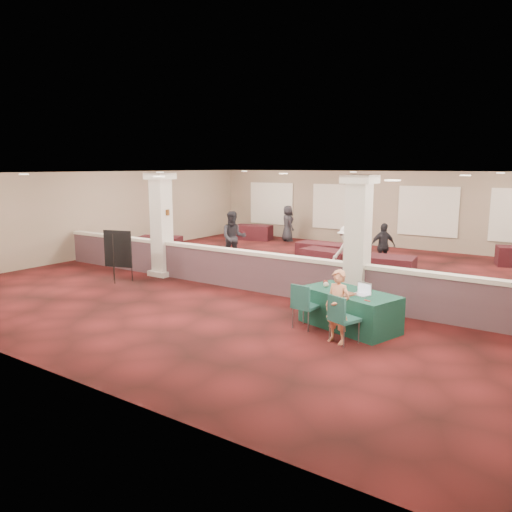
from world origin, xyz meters
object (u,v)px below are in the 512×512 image
Objects in this scene: far_table_back_center at (322,253)px; far_table_front_center at (326,259)px; far_table_front_right at (381,269)px; conf_chair_side at (304,303)px; conf_chair_main at (341,315)px; far_table_front_left at (160,245)px; attendee_b at (347,253)px; far_table_back_left at (254,232)px; attendee_a at (233,238)px; near_table at (349,310)px; attendee_c at (383,246)px; woman at (338,307)px; easel_board at (118,249)px; attendee_d at (288,223)px.

far_table_front_center is at bearing -56.51° from far_table_back_center.
conf_chair_side is at bearing -87.44° from far_table_front_right.
conf_chair_side is at bearing -178.33° from conf_chair_main.
far_table_front_left is 8.11m from attendee_b.
attendee_a is at bearing -62.26° from far_table_back_left.
attendee_b reaches higher than near_table.
far_table_front_left is 8.61m from attendee_c.
woman reaches higher than far_table_back_center.
easel_board is 0.80× the size of far_table_front_right.
attendee_a reaches higher than far_table_front_right.
attendee_a is (1.09, 4.21, -0.06)m from easel_board.
attendee_c reaches higher than conf_chair_side.
conf_chair_main is 13.46m from attendee_d.
near_table is 1.07m from woman.
far_table_front_center is 7.25m from far_table_back_left.
far_table_front_left is (-9.23, 4.98, -0.24)m from conf_chair_side.
far_table_back_left is (-9.05, 9.50, -0.05)m from near_table.
attendee_b is at bearing 20.02° from easel_board.
far_table_front_left is (-10.19, 5.35, -0.39)m from woman.
attendee_d is at bearing 134.22° from far_table_back_center.
far_table_back_center is 1.05× the size of attendee_b.
attendee_a is (-6.31, 4.29, 0.53)m from near_table.
conf_chair_side is 0.63× the size of attendee_c.
attendee_b is (-2.09, 5.09, 0.10)m from woman.
far_table_front_center is at bearing 138.06° from near_table.
far_table_back_left is 1.08× the size of attendee_c.
easel_board is 0.93× the size of attendee_b.
attendee_b reaches higher than attendee_d.
attendee_b reaches higher than far_table_front_center.
attendee_d is at bearing 135.60° from woman.
woman reaches higher than far_table_front_right.
attendee_c is (-0.64, 1.83, 0.38)m from far_table_front_right.
far_table_front_left is (-10.26, 5.35, -0.23)m from conf_chair_main.
far_table_back_left is at bearing 108.76° from attendee_c.
woman is (0.96, -0.38, 0.16)m from conf_chair_side.
attendee_a is at bearing 151.50° from woman.
conf_chair_main is 14.03m from far_table_back_left.
far_table_back_center is at bearing -3.64° from attendee_a.
easel_board reaches higher than conf_chair_side.
far_table_front_center is 0.99× the size of attendee_b.
conf_chair_main is at bearing -79.69° from attendee_a.
attendee_b is (8.09, -0.26, 0.50)m from far_table_front_left.
attendee_c is at bearing 125.88° from conf_chair_main.
far_table_back_left is at bearing 144.10° from far_table_front_center.
woman is 8.38m from attendee_a.
far_table_back_center is 2.87m from attendee_b.
far_table_front_center is 0.94× the size of far_table_back_center.
conf_chair_main is at bearing -77.07° from far_table_front_right.
attendee_d is (1.55, 0.50, 0.47)m from far_table_back_left.
far_table_back_left is (-8.05, 4.99, -0.05)m from far_table_front_right.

